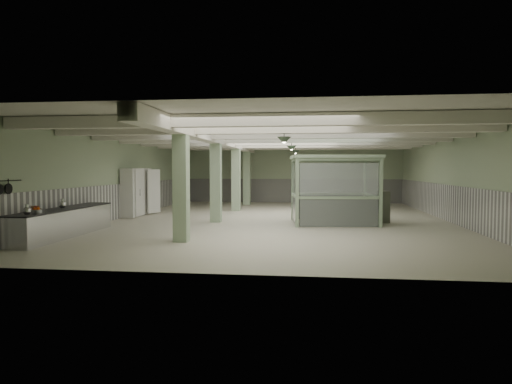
# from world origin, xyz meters

# --- Properties ---
(floor) EXTENTS (20.00, 20.00, 0.00)m
(floor) POSITION_xyz_m (0.00, 0.00, 0.00)
(floor) COLOR beige
(floor) RESTS_ON ground
(ceiling) EXTENTS (14.00, 20.00, 0.02)m
(ceiling) POSITION_xyz_m (0.00, 0.00, 3.60)
(ceiling) COLOR beige
(ceiling) RESTS_ON wall_back
(wall_back) EXTENTS (14.00, 0.02, 3.60)m
(wall_back) POSITION_xyz_m (0.00, 10.00, 1.80)
(wall_back) COLOR #9CAC8A
(wall_back) RESTS_ON floor
(wall_front) EXTENTS (14.00, 0.02, 3.60)m
(wall_front) POSITION_xyz_m (0.00, -10.00, 1.80)
(wall_front) COLOR #9CAC8A
(wall_front) RESTS_ON floor
(wall_left) EXTENTS (0.02, 20.00, 3.60)m
(wall_left) POSITION_xyz_m (-7.00, 0.00, 1.80)
(wall_left) COLOR #9CAC8A
(wall_left) RESTS_ON floor
(wall_right) EXTENTS (0.02, 20.00, 3.60)m
(wall_right) POSITION_xyz_m (7.00, 0.00, 1.80)
(wall_right) COLOR #9CAC8A
(wall_right) RESTS_ON floor
(wainscot_left) EXTENTS (0.05, 19.90, 1.50)m
(wainscot_left) POSITION_xyz_m (-6.97, 0.00, 0.75)
(wainscot_left) COLOR silver
(wainscot_left) RESTS_ON floor
(wainscot_right) EXTENTS (0.05, 19.90, 1.50)m
(wainscot_right) POSITION_xyz_m (6.97, 0.00, 0.75)
(wainscot_right) COLOR silver
(wainscot_right) RESTS_ON floor
(wainscot_back) EXTENTS (13.90, 0.05, 1.50)m
(wainscot_back) POSITION_xyz_m (0.00, 9.97, 0.75)
(wainscot_back) COLOR silver
(wainscot_back) RESTS_ON floor
(girder) EXTENTS (0.45, 19.90, 0.40)m
(girder) POSITION_xyz_m (-2.50, 0.00, 3.38)
(girder) COLOR silver
(girder) RESTS_ON ceiling
(beam_a) EXTENTS (13.90, 0.35, 0.32)m
(beam_a) POSITION_xyz_m (0.00, -7.50, 3.42)
(beam_a) COLOR silver
(beam_a) RESTS_ON ceiling
(beam_b) EXTENTS (13.90, 0.35, 0.32)m
(beam_b) POSITION_xyz_m (0.00, -5.00, 3.42)
(beam_b) COLOR silver
(beam_b) RESTS_ON ceiling
(beam_c) EXTENTS (13.90, 0.35, 0.32)m
(beam_c) POSITION_xyz_m (0.00, -2.50, 3.42)
(beam_c) COLOR silver
(beam_c) RESTS_ON ceiling
(beam_d) EXTENTS (13.90, 0.35, 0.32)m
(beam_d) POSITION_xyz_m (0.00, 0.00, 3.42)
(beam_d) COLOR silver
(beam_d) RESTS_ON ceiling
(beam_e) EXTENTS (13.90, 0.35, 0.32)m
(beam_e) POSITION_xyz_m (0.00, 2.50, 3.42)
(beam_e) COLOR silver
(beam_e) RESTS_ON ceiling
(beam_f) EXTENTS (13.90, 0.35, 0.32)m
(beam_f) POSITION_xyz_m (0.00, 5.00, 3.42)
(beam_f) COLOR silver
(beam_f) RESTS_ON ceiling
(beam_g) EXTENTS (13.90, 0.35, 0.32)m
(beam_g) POSITION_xyz_m (0.00, 7.50, 3.42)
(beam_g) COLOR silver
(beam_g) RESTS_ON ceiling
(column_a) EXTENTS (0.42, 0.42, 3.60)m
(column_a) POSITION_xyz_m (-2.50, -6.00, 1.80)
(column_a) COLOR #9DB793
(column_a) RESTS_ON floor
(column_b) EXTENTS (0.42, 0.42, 3.60)m
(column_b) POSITION_xyz_m (-2.50, -1.00, 1.80)
(column_b) COLOR #9DB793
(column_b) RESTS_ON floor
(column_c) EXTENTS (0.42, 0.42, 3.60)m
(column_c) POSITION_xyz_m (-2.50, 4.00, 1.80)
(column_c) COLOR #9DB793
(column_c) RESTS_ON floor
(column_d) EXTENTS (0.42, 0.42, 3.60)m
(column_d) POSITION_xyz_m (-2.50, 8.00, 1.80)
(column_d) COLOR #9DB793
(column_d) RESTS_ON floor
(hook_rail) EXTENTS (0.02, 1.20, 0.02)m
(hook_rail) POSITION_xyz_m (-6.93, -7.60, 1.85)
(hook_rail) COLOR black
(hook_rail) RESTS_ON wall_left
(pendant_front) EXTENTS (0.44, 0.44, 0.22)m
(pendant_front) POSITION_xyz_m (0.50, -5.00, 3.05)
(pendant_front) COLOR #324232
(pendant_front) RESTS_ON ceiling
(pendant_mid) EXTENTS (0.44, 0.44, 0.22)m
(pendant_mid) POSITION_xyz_m (0.50, 0.50, 3.05)
(pendant_mid) COLOR #324232
(pendant_mid) RESTS_ON ceiling
(pendant_back) EXTENTS (0.44, 0.44, 0.22)m
(pendant_back) POSITION_xyz_m (0.50, 5.50, 3.05)
(pendant_back) COLOR #324232
(pendant_back) RESTS_ON ceiling
(prep_counter) EXTENTS (0.89, 5.09, 0.91)m
(prep_counter) POSITION_xyz_m (-6.54, -5.49, 0.46)
(prep_counter) COLOR #B7B7BC
(prep_counter) RESTS_ON floor
(pitcher_near) EXTENTS (0.25, 0.28, 0.31)m
(pitcher_near) POSITION_xyz_m (-6.54, -5.52, 1.06)
(pitcher_near) COLOR #B7B7BC
(pitcher_near) RESTS_ON prep_counter
(pitcher_far) EXTENTS (0.25, 0.28, 0.31)m
(pitcher_far) POSITION_xyz_m (-6.39, -7.57, 1.05)
(pitcher_far) COLOR #B7B7BC
(pitcher_far) RESTS_ON prep_counter
(veg_colander) EXTENTS (0.50, 0.50, 0.18)m
(veg_colander) POSITION_xyz_m (-6.64, -6.75, 0.99)
(veg_colander) COLOR #38383C
(veg_colander) RESTS_ON prep_counter
(orange_bowl) EXTENTS (0.35, 0.35, 0.10)m
(orange_bowl) POSITION_xyz_m (-6.45, -7.03, 0.95)
(orange_bowl) COLOR #B2B2B7
(orange_bowl) RESTS_ON prep_counter
(skillet_near) EXTENTS (0.04, 0.28, 0.28)m
(skillet_near) POSITION_xyz_m (-6.88, -7.99, 1.63)
(skillet_near) COLOR black
(skillet_near) RESTS_ON hook_rail
(skillet_far) EXTENTS (0.04, 0.29, 0.29)m
(skillet_far) POSITION_xyz_m (-6.88, -7.63, 1.63)
(skillet_far) COLOR black
(skillet_far) RESTS_ON hook_rail
(walkin_cooler) EXTENTS (0.91, 2.36, 2.17)m
(walkin_cooler) POSITION_xyz_m (-6.62, 1.00, 1.08)
(walkin_cooler) COLOR silver
(walkin_cooler) RESTS_ON floor
(guard_booth) EXTENTS (3.60, 3.14, 2.69)m
(guard_booth) POSITION_xyz_m (2.23, -0.86, 1.81)
(guard_booth) COLOR #8FA887
(guard_booth) RESTS_ON floor
(filing_cabinet) EXTENTS (0.52, 0.65, 1.27)m
(filing_cabinet) POSITION_xyz_m (4.21, -0.42, 0.64)
(filing_cabinet) COLOR #555A4B
(filing_cabinet) RESTS_ON floor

